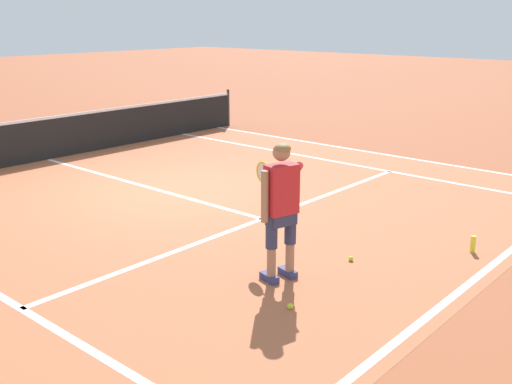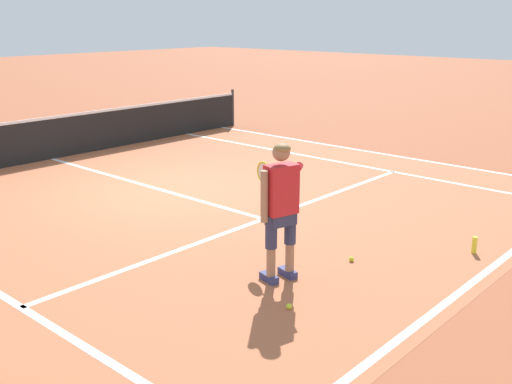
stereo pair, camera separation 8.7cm
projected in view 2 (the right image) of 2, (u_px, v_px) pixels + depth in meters
name	position (u px, v px, depth m)	size (l,w,h in m)	color
ground_plane	(164.00, 191.00, 11.26)	(80.00, 80.00, 0.00)	#9E5133
court_inner_surface	(201.00, 201.00, 10.62)	(10.98, 10.28, 0.00)	#B2603D
line_baseline	(476.00, 279.00, 7.45)	(10.98, 0.10, 0.01)	white
line_service	(264.00, 219.00, 9.68)	(8.23, 0.10, 0.01)	white
line_centre_service	(139.00, 184.00, 11.73)	(0.10, 6.40, 0.01)	white
line_singles_right	(335.00, 161.00, 13.56)	(0.10, 9.88, 0.01)	white
line_doubles_right	(368.00, 151.00, 14.55)	(0.10, 9.88, 0.01)	white
tennis_net	(50.00, 137.00, 13.64)	(11.96, 0.08, 1.07)	#333338
tennis_player	(280.00, 202.00, 7.20)	(0.86, 1.04, 1.71)	navy
tennis_ball_near_feet	(289.00, 306.00, 6.70)	(0.07, 0.07, 0.07)	#CCE02D
tennis_ball_by_baseline	(351.00, 259.00, 8.00)	(0.07, 0.07, 0.07)	#CCE02D
water_bottle	(474.00, 245.00, 8.26)	(0.07, 0.07, 0.24)	yellow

